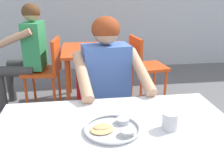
{
  "coord_description": "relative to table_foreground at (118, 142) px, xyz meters",
  "views": [
    {
      "loc": [
        -0.18,
        -1.02,
        1.38
      ],
      "look_at": [
        0.01,
        0.31,
        0.87
      ],
      "focal_mm": 40.96,
      "sensor_mm": 36.0,
      "label": 1
    }
  ],
  "objects": [
    {
      "name": "chair_red_left",
      "position": [
        -0.53,
        1.89,
        -0.15
      ],
      "size": [
        0.45,
        0.46,
        0.84
      ],
      "color": "#D04817",
      "rests_on": "ground"
    },
    {
      "name": "drinking_cup",
      "position": [
        0.26,
        -0.02,
        0.12
      ],
      "size": [
        0.08,
        0.08,
        0.09
      ],
      "color": "silver",
      "rests_on": "table_foreground"
    },
    {
      "name": "diner_foreground",
      "position": [
        0.04,
        0.64,
        0.06
      ],
      "size": [
        0.54,
        0.58,
        1.2
      ],
      "color": "#252525",
      "rests_on": "ground"
    },
    {
      "name": "table_background_red",
      "position": [
        0.04,
        1.94,
        -0.04
      ],
      "size": [
        0.79,
        0.81,
        0.7
      ],
      "color": "#E04C19",
      "rests_on": "ground"
    },
    {
      "name": "thali_tray",
      "position": [
        -0.02,
        -0.0,
        0.08
      ],
      "size": [
        0.28,
        0.28,
        0.03
      ],
      "color": "#B7BABF",
      "rests_on": "table_foreground"
    },
    {
      "name": "chair_red_right",
      "position": [
        0.64,
        1.91,
        -0.16
      ],
      "size": [
        0.46,
        0.46,
        0.83
      ],
      "color": "#EE4D19",
      "rests_on": "ground"
    },
    {
      "name": "patron_background",
      "position": [
        -0.75,
        1.95,
        0.08
      ],
      "size": [
        0.59,
        0.54,
        1.23
      ],
      "color": "#3C3C3C",
      "rests_on": "ground"
    },
    {
      "name": "chair_foreground",
      "position": [
        0.02,
        0.86,
        -0.15
      ],
      "size": [
        0.48,
        0.44,
        0.87
      ],
      "color": "red",
      "rests_on": "ground"
    },
    {
      "name": "table_foreground",
      "position": [
        0.0,
        0.0,
        0.0
      ],
      "size": [
        1.23,
        0.78,
        0.72
      ],
      "color": "silver",
      "rests_on": "ground"
    }
  ]
}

